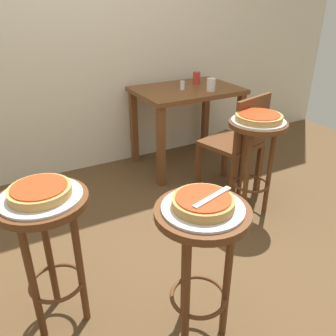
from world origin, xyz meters
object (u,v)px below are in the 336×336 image
at_px(stool_leftside, 255,147).
at_px(dining_table, 186,102).
at_px(stool_foreground, 201,245).
at_px(pizza_leftside, 259,117).
at_px(pizza_foreground, 203,202).
at_px(pizza_server_knife, 212,197).
at_px(wooden_chair, 238,142).
at_px(condiment_shaker, 182,85).
at_px(serving_plate_leftside, 258,121).
at_px(cup_far_edge, 197,78).
at_px(pizza_middle, 40,191).
at_px(stool_middle, 48,233).
at_px(cup_near_edge, 211,85).
at_px(serving_plate_foreground, 203,208).
at_px(serving_plate_middle, 41,197).

bearing_deg(stool_leftside, dining_table, 88.62).
relative_size(stool_foreground, pizza_leftside, 2.28).
distance_m(pizza_foreground, pizza_server_knife, 0.04).
relative_size(wooden_chair, pizza_server_knife, 3.86).
xyz_separation_m(pizza_leftside, condiment_shaker, (-0.04, 0.95, 0.03)).
xyz_separation_m(serving_plate_leftside, pizza_leftside, (0.00, 0.00, 0.03)).
relative_size(stool_foreground, dining_table, 0.78).
bearing_deg(pizza_foreground, stool_leftside, 37.51).
distance_m(serving_plate_leftside, wooden_chair, 0.40).
relative_size(stool_foreground, cup_far_edge, 6.47).
xyz_separation_m(pizza_middle, pizza_server_knife, (0.59, -0.43, 0.03)).
bearing_deg(cup_far_edge, pizza_foreground, -122.21).
distance_m(pizza_leftside, wooden_chair, 0.42).
bearing_deg(pizza_leftside, cup_far_edge, 79.85).
xyz_separation_m(pizza_middle, serving_plate_leftside, (1.51, 0.32, -0.03)).
bearing_deg(stool_middle, cup_near_edge, 33.62).
bearing_deg(pizza_server_knife, condiment_shaker, 46.66).
bearing_deg(pizza_middle, wooden_chair, 20.79).
relative_size(condiment_shaker, wooden_chair, 0.09).
bearing_deg(serving_plate_foreground, cup_near_edge, 54.03).
bearing_deg(serving_plate_middle, condiment_shaker, 40.79).
height_order(pizza_middle, stool_leftside, pizza_middle).
bearing_deg(pizza_middle, cup_far_edge, 39.44).
relative_size(serving_plate_middle, cup_near_edge, 3.23).
xyz_separation_m(serving_plate_leftside, wooden_chair, (0.08, 0.29, -0.27)).
xyz_separation_m(stool_middle, pizza_server_knife, (0.59, -0.43, 0.25)).
bearing_deg(cup_far_edge, serving_plate_leftside, -100.15).
distance_m(stool_foreground, pizza_foreground, 0.22).
bearing_deg(stool_leftside, condiment_shaker, 92.46).
xyz_separation_m(serving_plate_middle, serving_plate_leftside, (1.51, 0.32, 0.00)).
height_order(dining_table, wooden_chair, wooden_chair).
xyz_separation_m(serving_plate_middle, wooden_chair, (1.60, 0.61, -0.27)).
distance_m(cup_near_edge, pizza_server_knife, 1.88).
relative_size(pizza_foreground, stool_middle, 0.35).
bearing_deg(pizza_foreground, wooden_chair, 44.62).
height_order(pizza_leftside, wooden_chair, wooden_chair).
relative_size(stool_foreground, wooden_chair, 0.86).
xyz_separation_m(cup_near_edge, wooden_chair, (-0.07, -0.50, -0.34)).
distance_m(stool_middle, condiment_shaker, 1.96).
distance_m(serving_plate_middle, pizza_server_knife, 0.74).
distance_m(pizza_foreground, dining_table, 1.98).
xyz_separation_m(serving_plate_foreground, condiment_shaker, (0.91, 1.68, 0.05)).
bearing_deg(pizza_middle, condiment_shaker, 40.79).
height_order(serving_plate_middle, wooden_chair, wooden_chair).
height_order(stool_middle, serving_plate_leftside, serving_plate_leftside).
height_order(serving_plate_middle, dining_table, dining_table).
distance_m(dining_table, condiment_shaker, 0.18).
xyz_separation_m(stool_leftside, pizza_leftside, (0.00, 0.00, 0.22)).
relative_size(pizza_foreground, cup_near_edge, 2.33).
relative_size(stool_leftside, pizza_leftside, 2.28).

